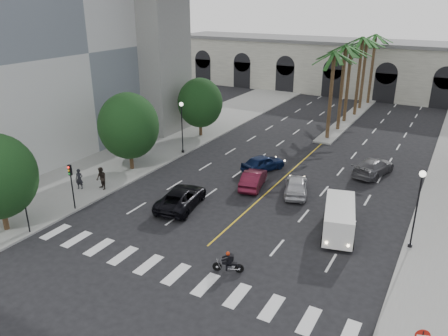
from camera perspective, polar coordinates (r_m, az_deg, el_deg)
ground at (r=27.11m, az=-4.42°, el=-12.06°), size 140.00×140.00×0.00m
sidewalk_left at (r=46.11m, az=-9.78°, el=2.31°), size 8.00×100.00×0.15m
median at (r=59.96m, az=16.05°, el=6.27°), size 2.00×24.00×0.20m
building_left at (r=50.44m, az=-23.87°, el=14.43°), size 16.50×32.50×20.60m
pier_building at (r=75.53m, az=19.60°, el=12.11°), size 71.00×10.50×8.50m
palm_a at (r=48.74m, az=14.20°, el=13.93°), size 3.20×3.20×10.30m
palm_b at (r=52.53m, az=15.57°, el=14.61°), size 3.20×3.20×10.60m
palm_c at (r=56.52m, az=16.27°, el=14.50°), size 3.20×3.20×10.10m
palm_d at (r=60.25m, az=17.63°, el=15.45°), size 3.20×3.20×10.90m
palm_e at (r=64.24m, az=18.17°, el=15.29°), size 3.20×3.20×10.40m
palm_f at (r=68.07m, az=19.18°, el=15.70°), size 3.20×3.20×10.70m
street_tree_mid at (r=40.02m, az=-12.35°, el=5.39°), size 5.44×5.44×7.21m
street_tree_far at (r=49.40m, az=-3.13°, el=8.50°), size 5.04×5.04×6.68m
lamp_post_left_far at (r=43.86m, az=-5.52°, el=5.85°), size 0.40×0.40×5.35m
lamp_post_right at (r=29.17m, az=23.95°, el=-4.22°), size 0.40×0.40×5.35m
traffic_signal_near at (r=31.55m, az=-24.65°, el=-3.84°), size 0.25×0.18×3.65m
traffic_signal_far at (r=33.78m, az=-19.34°, el=-1.42°), size 0.25×0.18×3.65m
motorcycle_rider at (r=25.83m, az=0.68°, el=-12.27°), size 1.76×0.77×1.33m
car_a at (r=35.72m, az=9.42°, el=-2.25°), size 3.10×4.79×1.52m
car_b at (r=36.61m, az=3.84°, el=-1.44°), size 2.49×4.66×1.46m
car_c at (r=33.31m, az=-5.61°, el=-3.87°), size 3.46×5.81×1.51m
car_d at (r=41.31m, az=18.91°, el=0.16°), size 3.27×5.59×1.52m
car_e at (r=40.18m, az=5.12°, el=0.67°), size 3.34×4.71×1.49m
cargo_van at (r=30.20m, az=14.79°, el=-6.39°), size 3.05×5.36×2.15m
pedestrian_a at (r=37.73m, az=-18.38°, el=-1.38°), size 0.73×0.61×1.71m
pedestrian_b at (r=37.07m, az=-15.73°, el=-1.33°), size 1.12×1.00×1.90m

